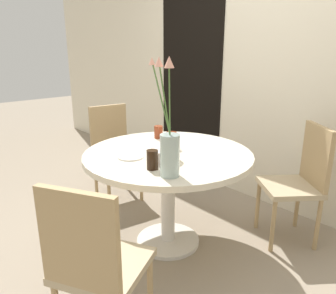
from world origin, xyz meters
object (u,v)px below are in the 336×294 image
(chair_left_flank, at_px, (94,261))
(birthday_cake, at_px, (163,154))
(flower_vase, at_px, (169,147))
(drink_glass_2, at_px, (152,160))
(chair_right_flank, at_px, (301,177))
(drink_glass_0, at_px, (171,140))
(drink_glass_1, at_px, (158,132))
(chair_far_back, at_px, (113,147))
(side_plate, at_px, (131,156))

(chair_left_flank, bearing_deg, birthday_cake, -91.99)
(flower_vase, relative_size, drink_glass_2, 5.57)
(drink_glass_2, bearing_deg, chair_right_flank, 68.36)
(drink_glass_0, xyz_separation_m, drink_glass_1, (-0.28, 0.10, -0.01))
(flower_vase, xyz_separation_m, drink_glass_2, (-0.16, 0.00, -0.12))
(chair_far_back, distance_m, side_plate, 1.03)
(chair_far_back, relative_size, side_plate, 5.00)
(chair_right_flank, relative_size, chair_left_flank, 1.00)
(drink_glass_2, bearing_deg, birthday_cake, 116.60)
(drink_glass_1, relative_size, drink_glass_2, 0.84)
(chair_far_back, relative_size, birthday_cake, 4.32)
(chair_far_back, distance_m, birthday_cake, 1.18)
(chair_right_flank, bearing_deg, birthday_cake, -80.76)
(drink_glass_2, bearing_deg, drink_glass_1, 136.91)
(chair_left_flank, bearing_deg, side_plate, -75.90)
(flower_vase, height_order, drink_glass_1, flower_vase)
(side_plate, distance_m, drink_glass_0, 0.36)
(birthday_cake, bearing_deg, drink_glass_1, 143.16)
(chair_right_flank, height_order, side_plate, chair_right_flank)
(side_plate, bearing_deg, drink_glass_2, -6.42)
(chair_right_flank, height_order, flower_vase, flower_vase)
(chair_right_flank, distance_m, side_plate, 1.30)
(chair_far_back, bearing_deg, flower_vase, -99.64)
(chair_right_flank, height_order, drink_glass_1, chair_right_flank)
(chair_left_flank, height_order, flower_vase, flower_vase)
(drink_glass_0, distance_m, drink_glass_1, 0.29)
(flower_vase, bearing_deg, drink_glass_2, 179.82)
(drink_glass_1, bearing_deg, drink_glass_2, -43.09)
(chair_far_back, distance_m, drink_glass_0, 0.98)
(drink_glass_1, bearing_deg, chair_left_flank, -52.80)
(chair_far_back, bearing_deg, chair_right_flank, -59.30)
(chair_far_back, xyz_separation_m, birthday_cake, (1.11, -0.30, 0.26))
(chair_left_flank, relative_size, birthday_cake, 4.32)
(drink_glass_0, bearing_deg, drink_glass_1, 159.19)
(drink_glass_0, height_order, drink_glass_2, drink_glass_2)
(birthday_cake, distance_m, flower_vase, 0.32)
(chair_far_back, distance_m, drink_glass_1, 0.71)
(drink_glass_0, bearing_deg, birthday_cake, -53.10)
(birthday_cake, bearing_deg, side_plate, -147.62)
(chair_far_back, relative_size, chair_left_flank, 1.00)
(chair_far_back, bearing_deg, chair_left_flank, -116.04)
(flower_vase, distance_m, drink_glass_0, 0.58)
(chair_left_flank, distance_m, drink_glass_2, 0.72)
(chair_right_flank, height_order, chair_far_back, same)
(chair_left_flank, distance_m, drink_glass_1, 1.39)
(chair_far_back, height_order, chair_left_flank, same)
(chair_far_back, bearing_deg, drink_glass_1, -77.72)
(birthday_cake, bearing_deg, chair_right_flank, 61.29)
(chair_right_flank, bearing_deg, chair_left_flank, -56.74)
(chair_right_flank, height_order, chair_left_flank, same)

